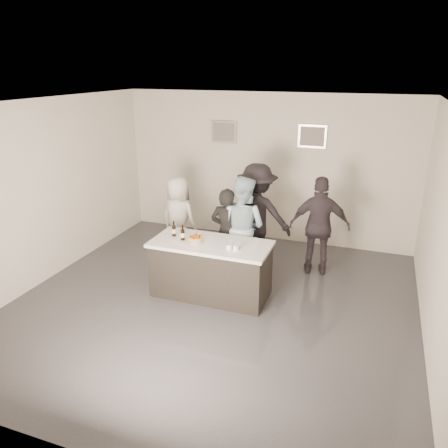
# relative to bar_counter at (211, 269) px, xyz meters

# --- Properties ---
(floor) EXTENTS (6.00, 6.00, 0.00)m
(floor) POSITION_rel_bar_counter_xyz_m (0.14, -0.29, -0.45)
(floor) COLOR #3D3D42
(floor) RESTS_ON ground
(ceiling) EXTENTS (6.00, 6.00, 0.00)m
(ceiling) POSITION_rel_bar_counter_xyz_m (0.14, -0.29, 2.55)
(ceiling) COLOR white
(wall_back) EXTENTS (6.00, 0.04, 3.00)m
(wall_back) POSITION_rel_bar_counter_xyz_m (0.14, 2.71, 1.05)
(wall_back) COLOR silver
(wall_back) RESTS_ON ground
(wall_front) EXTENTS (6.00, 0.04, 3.00)m
(wall_front) POSITION_rel_bar_counter_xyz_m (0.14, -3.29, 1.05)
(wall_front) COLOR silver
(wall_front) RESTS_ON ground
(wall_left) EXTENTS (0.04, 6.00, 3.00)m
(wall_left) POSITION_rel_bar_counter_xyz_m (-2.86, -0.29, 1.05)
(wall_left) COLOR silver
(wall_left) RESTS_ON ground
(wall_right) EXTENTS (0.04, 6.00, 3.00)m
(wall_right) POSITION_rel_bar_counter_xyz_m (3.14, -0.29, 1.05)
(wall_right) COLOR silver
(wall_right) RESTS_ON ground
(picture_left) EXTENTS (0.54, 0.04, 0.44)m
(picture_left) POSITION_rel_bar_counter_xyz_m (-0.76, 2.68, 1.75)
(picture_left) COLOR #B2B2B7
(picture_left) RESTS_ON wall_back
(picture_right) EXTENTS (0.54, 0.04, 0.44)m
(picture_right) POSITION_rel_bar_counter_xyz_m (1.04, 2.68, 1.75)
(picture_right) COLOR #B2B2B7
(picture_right) RESTS_ON wall_back
(bar_counter) EXTENTS (1.86, 0.86, 0.90)m
(bar_counter) POSITION_rel_bar_counter_xyz_m (0.00, 0.00, 0.00)
(bar_counter) COLOR white
(bar_counter) RESTS_ON ground
(cake) EXTENTS (0.22, 0.22, 0.08)m
(cake) POSITION_rel_bar_counter_xyz_m (-0.22, -0.07, 0.49)
(cake) COLOR gold
(cake) RESTS_ON bar_counter
(beer_bottle_a) EXTENTS (0.07, 0.07, 0.26)m
(beer_bottle_a) POSITION_rel_bar_counter_xyz_m (-0.65, 0.06, 0.58)
(beer_bottle_a) COLOR black
(beer_bottle_a) RESTS_ON bar_counter
(beer_bottle_b) EXTENTS (0.07, 0.07, 0.26)m
(beer_bottle_b) POSITION_rel_bar_counter_xyz_m (-0.45, -0.05, 0.58)
(beer_bottle_b) COLOR black
(beer_bottle_b) RESTS_ON bar_counter
(tumbler_cluster) EXTENTS (0.19, 0.19, 0.08)m
(tumbler_cluster) POSITION_rel_bar_counter_xyz_m (0.41, -0.09, 0.49)
(tumbler_cluster) COLOR gold
(tumbler_cluster) RESTS_ON bar_counter
(candles) EXTENTS (0.24, 0.08, 0.01)m
(candles) POSITION_rel_bar_counter_xyz_m (-0.26, -0.28, 0.45)
(candles) COLOR pink
(candles) RESTS_ON bar_counter
(person_main_black) EXTENTS (0.60, 0.41, 1.58)m
(person_main_black) POSITION_rel_bar_counter_xyz_m (0.01, 0.72, 0.34)
(person_main_black) COLOR black
(person_main_black) RESTS_ON ground
(person_main_blue) EXTENTS (0.99, 0.84, 1.77)m
(person_main_blue) POSITION_rel_bar_counter_xyz_m (0.23, 0.85, 0.44)
(person_main_blue) COLOR silver
(person_main_blue) RESTS_ON ground
(person_guest_left) EXTENTS (0.87, 0.67, 1.57)m
(person_guest_left) POSITION_rel_bar_counter_xyz_m (-1.10, 1.16, 0.34)
(person_guest_left) COLOR silver
(person_guest_left) RESTS_ON ground
(person_guest_right) EXTENTS (1.08, 0.60, 1.75)m
(person_guest_right) POSITION_rel_bar_counter_xyz_m (1.47, 1.38, 0.42)
(person_guest_right) COLOR #362F38
(person_guest_right) RESTS_ON ground
(person_guest_back) EXTENTS (1.32, 0.88, 1.90)m
(person_guest_back) POSITION_rel_bar_counter_xyz_m (0.36, 1.32, 0.50)
(person_guest_back) COLOR black
(person_guest_back) RESTS_ON ground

